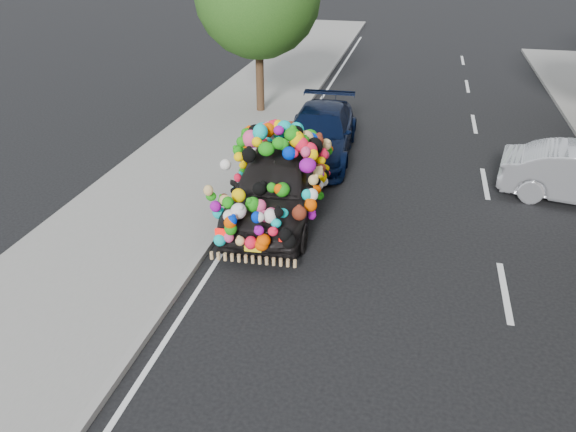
% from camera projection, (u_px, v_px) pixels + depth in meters
% --- Properties ---
extents(ground, '(100.00, 100.00, 0.00)m').
position_uv_depth(ground, '(315.00, 268.00, 11.20)').
color(ground, black).
rests_on(ground, ground).
extents(sidewalk, '(4.00, 60.00, 0.12)m').
position_uv_depth(sidewalk, '(119.00, 240.00, 12.04)').
color(sidewalk, gray).
rests_on(sidewalk, ground).
extents(kerb, '(0.15, 60.00, 0.13)m').
position_uv_depth(kerb, '(204.00, 251.00, 11.64)').
color(kerb, gray).
rests_on(kerb, ground).
extents(lane_markings, '(6.00, 50.00, 0.01)m').
position_uv_depth(lane_markings, '(505.00, 292.00, 10.47)').
color(lane_markings, silver).
rests_on(lane_markings, ground).
extents(plush_art_car, '(2.47, 4.94, 2.23)m').
position_uv_depth(plush_art_car, '(276.00, 170.00, 12.64)').
color(plush_art_car, black).
rests_on(plush_art_car, ground).
extents(navy_sedan, '(2.13, 4.82, 1.38)m').
position_uv_depth(navy_sedan, '(319.00, 133.00, 16.19)').
color(navy_sedan, black).
rests_on(navy_sedan, ground).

